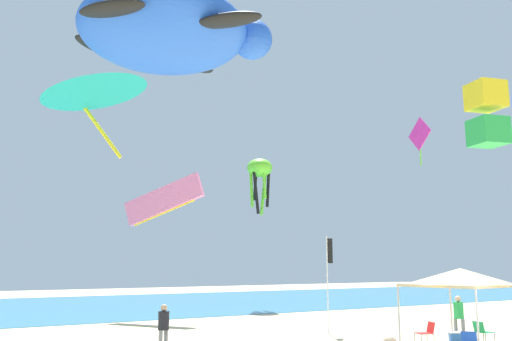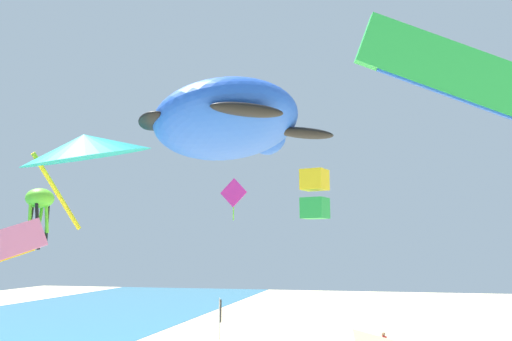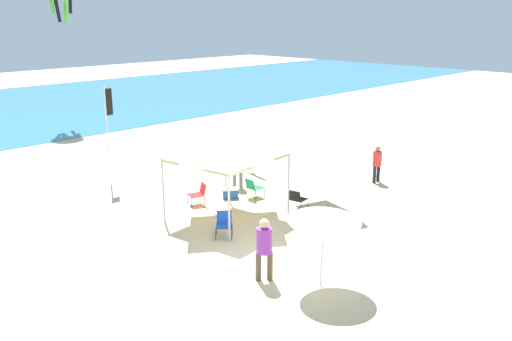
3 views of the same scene
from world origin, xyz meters
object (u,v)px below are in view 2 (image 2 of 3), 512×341
object	(u,v)px
kite_box_yellow	(315,194)
kite_delta_teal	(85,146)
canopy_tent	(353,336)
kite_turtle_blue	(231,123)
kite_parafoil_green	(446,69)
banner_flag	(220,334)
kite_octopus_lime	(40,202)
kite_diamond_magenta	(234,194)

from	to	relation	value
kite_box_yellow	kite_delta_teal	bearing A→B (deg)	-92.00
canopy_tent	kite_turtle_blue	xyz separation A→B (m)	(-10.07, 3.26, 8.15)
kite_parafoil_green	banner_flag	bearing A→B (deg)	103.40
banner_flag	kite_turtle_blue	xyz separation A→B (m)	(-9.24, -3.08, 8.13)
kite_octopus_lime	kite_box_yellow	world-z (taller)	kite_box_yellow
kite_diamond_magenta	kite_box_yellow	bearing A→B (deg)	-3.05
kite_octopus_lime	kite_parafoil_green	bearing A→B (deg)	-44.75
kite_octopus_lime	kite_diamond_magenta	bearing A→B (deg)	9.69
banner_flag	kite_diamond_magenta	bearing A→B (deg)	10.95
canopy_tent	kite_delta_teal	xyz separation A→B (m)	(-11.23, 7.75, 7.36)
kite_delta_teal	kite_parafoil_green	size ratio (longest dim) A/B	1.85
banner_flag	kite_delta_teal	distance (m)	12.80
kite_turtle_blue	kite_parafoil_green	xyz separation A→B (m)	(-7.09, -5.70, -1.05)
kite_octopus_lime	kite_turtle_blue	size ratio (longest dim) A/B	0.58
canopy_tent	kite_diamond_magenta	world-z (taller)	kite_diamond_magenta
banner_flag	kite_delta_teal	bearing A→B (deg)	172.27
canopy_tent	kite_delta_teal	bearing A→B (deg)	145.39
banner_flag	kite_parafoil_green	size ratio (longest dim) A/B	1.41
kite_diamond_magenta	kite_parafoil_green	world-z (taller)	kite_diamond_magenta
canopy_tent	kite_diamond_magenta	bearing A→B (deg)	46.96
canopy_tent	kite_parafoil_green	xyz separation A→B (m)	(-17.16, -2.45, 7.10)
kite_octopus_lime	kite_box_yellow	xyz separation A→B (m)	(0.63, -18.47, 0.16)
kite_box_yellow	kite_diamond_magenta	world-z (taller)	kite_box_yellow
kite_box_yellow	kite_delta_teal	world-z (taller)	kite_box_yellow
canopy_tent	kite_octopus_lime	size ratio (longest dim) A/B	0.91
canopy_tent	kite_diamond_magenta	distance (m)	13.30
kite_box_yellow	kite_turtle_blue	bearing A→B (deg)	-77.52
kite_diamond_magenta	kite_delta_teal	xyz separation A→B (m)	(-18.64, -0.18, -0.33)
kite_delta_teal	canopy_tent	bearing A→B (deg)	83.21
canopy_tent	kite_parafoil_green	bearing A→B (deg)	-171.88
kite_turtle_blue	kite_box_yellow	bearing A→B (deg)	8.20
kite_box_yellow	banner_flag	bearing A→B (deg)	-106.20
banner_flag	kite_box_yellow	world-z (taller)	kite_box_yellow
kite_delta_teal	kite_turtle_blue	bearing A→B (deg)	42.27
kite_octopus_lime	kite_turtle_blue	world-z (taller)	kite_turtle_blue
kite_delta_teal	kite_parafoil_green	distance (m)	11.80
banner_flag	kite_delta_teal	xyz separation A→B (m)	(-10.40, 1.41, 7.33)
banner_flag	kite_turtle_blue	world-z (taller)	kite_turtle_blue
kite_turtle_blue	kite_delta_teal	xyz separation A→B (m)	(-1.16, 4.49, -0.79)
canopy_tent	kite_box_yellow	xyz separation A→B (m)	(5.57, 2.32, 7.39)
banner_flag	kite_parafoil_green	world-z (taller)	kite_parafoil_green
kite_diamond_magenta	kite_delta_teal	distance (m)	18.64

